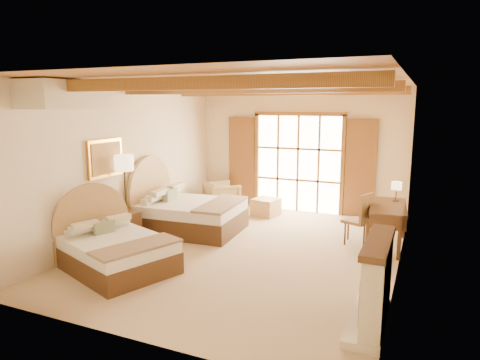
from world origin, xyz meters
The scene contains 19 objects.
floor centered at (0.00, 0.00, 0.00)m, with size 7.00×7.00×0.00m, color tan.
wall_back centered at (0.00, 3.50, 1.60)m, with size 5.50×5.50×0.00m, color beige.
wall_left centered at (-2.75, 0.00, 1.60)m, with size 7.00×7.00×0.00m, color beige.
wall_right centered at (2.75, 0.00, 1.60)m, with size 7.00×7.00×0.00m, color beige.
ceiling centered at (0.00, 0.00, 3.20)m, with size 7.00×7.00×0.00m, color #AA713C.
ceiling_beams centered at (0.00, 0.00, 3.08)m, with size 5.39×4.60×0.18m, color olive, non-canonical shape.
french_doors centered at (0.00, 3.44, 1.25)m, with size 3.95×0.08×2.60m.
fireplace centered at (2.60, -2.00, 0.51)m, with size 0.46×1.40×1.16m.
painting centered at (-2.70, -0.75, 1.75)m, with size 0.06×0.95×0.75m.
canopy_valance centered at (-2.40, -2.00, 2.95)m, with size 0.70×1.40×0.45m, color beige.
bed_near centered at (-1.77, -1.81, 0.37)m, with size 2.32×1.96×1.22m.
bed_far centered at (-1.82, 0.70, 0.44)m, with size 2.28×1.78×1.44m.
nightstand centered at (-2.46, -0.62, 0.32)m, with size 0.54×0.54×0.65m, color #4D331D.
floor_lamp centered at (-2.50, -0.45, 1.53)m, with size 0.38×0.38×1.79m.
armchair centered at (-1.85, 2.66, 0.37)m, with size 0.80×0.82×0.75m, color #A28851.
ottoman centered at (-0.59, 2.64, 0.22)m, with size 0.59×0.59×0.43m, color tan.
desk centered at (2.45, 1.35, 0.45)m, with size 0.79×1.61×0.84m.
desk_chair centered at (1.89, 1.29, 0.33)m, with size 0.62×0.60×1.06m.
desk_lamp centered at (2.56, 1.79, 1.15)m, with size 0.20×0.20×0.40m.
Camera 1 is at (3.08, -7.32, 2.81)m, focal length 32.00 mm.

